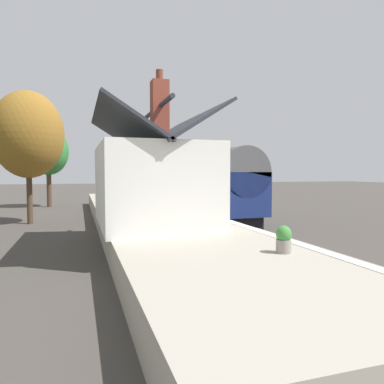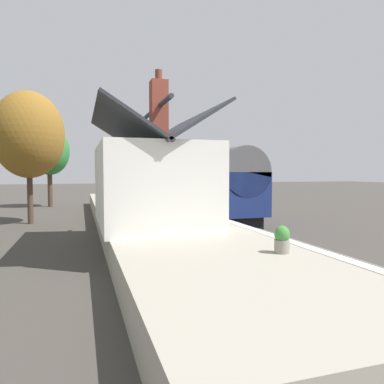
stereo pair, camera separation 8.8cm
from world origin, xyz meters
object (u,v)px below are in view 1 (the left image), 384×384
object	(u,v)px
planter_edge_far	(105,193)
tree_behind_building	(28,135)
train	(210,184)
bench_by_lamp	(133,191)
tree_mid_background	(48,151)
planter_under_sign	(137,201)
planter_bench_left	(284,239)
station_sign_board	(164,185)
planter_bench_right	(145,193)
station_building	(151,182)
planter_by_door	(110,206)
bench_near_building	(143,195)

from	to	relation	value
planter_edge_far	tree_behind_building	size ratio (longest dim) A/B	0.14
train	bench_by_lamp	world-z (taller)	train
tree_behind_building	tree_mid_background	world-z (taller)	tree_behind_building
planter_under_sign	planter_bench_left	bearing A→B (deg)	-174.18
bench_by_lamp	planter_under_sign	size ratio (longest dim) A/B	1.69
train	station_sign_board	world-z (taller)	train
planter_bench_left	tree_mid_background	size ratio (longest dim) A/B	0.10
train	planter_bench_right	xyz separation A→B (m)	(5.42, 3.21, -0.82)
planter_bench_right	tree_mid_background	world-z (taller)	tree_mid_background
station_building	planter_edge_far	size ratio (longest dim) A/B	6.46
planter_by_door	bench_near_building	bearing A→B (deg)	-26.78
bench_near_building	planter_bench_left	distance (m)	16.15
station_sign_board	train	bearing A→B (deg)	-104.82
planter_edge_far	bench_by_lamp	bearing A→B (deg)	-116.71
planter_bench_right	bench_near_building	bearing A→B (deg)	166.93
bench_near_building	planter_bench_right	size ratio (longest dim) A/B	1.66
bench_by_lamp	tree_behind_building	distance (m)	10.10
station_building	tree_mid_background	world-z (taller)	tree_mid_background
tree_mid_background	planter_by_door	bearing A→B (deg)	-164.39
planter_by_door	tree_behind_building	distance (m)	6.82
bench_near_building	tree_mid_background	size ratio (longest dim) A/B	0.21
planter_edge_far	planter_bench_left	bearing A→B (deg)	-172.79
train	tree_mid_background	size ratio (longest dim) A/B	1.60
planter_by_door	tree_mid_background	bearing A→B (deg)	15.61
planter_bench_left	planter_under_sign	size ratio (longest dim) A/B	0.83
bench_near_building	planter_by_door	size ratio (longest dim) A/B	1.63
bench_by_lamp	planter_edge_far	size ratio (longest dim) A/B	1.31
bench_by_lamp	tree_behind_building	size ratio (longest dim) A/B	0.18
station_building	tree_mid_background	xyz separation A→B (m)	(19.31, 5.13, 2.18)
planter_under_sign	tree_mid_background	xyz separation A→B (m)	(11.13, 5.88, 3.53)
station_building	planter_bench_right	size ratio (longest dim) A/B	8.11
train	bench_by_lamp	xyz separation A→B (m)	(7.45, 3.80, -0.78)
train	planter_edge_far	bearing A→B (deg)	34.79
bench_by_lamp	planter_bench_left	xyz separation A→B (m)	(-21.12, -0.69, -0.13)
planter_edge_far	train	bearing A→B (deg)	-145.21
planter_bench_right	planter_by_door	distance (m)	8.67
bench_by_lamp	station_building	bearing A→B (deg)	174.35
station_sign_board	bench_near_building	bearing A→B (deg)	32.10
tree_mid_background	planter_bench_right	bearing A→B (deg)	-130.61
planter_by_door	planter_under_sign	size ratio (longest dim) A/B	1.05
tree_behind_building	planter_by_door	bearing A→B (deg)	-130.85
planter_by_door	train	bearing A→B (deg)	-68.01
bench_by_lamp	station_sign_board	xyz separation A→B (m)	(-6.71, -0.99, 0.71)
station_sign_board	tree_behind_building	bearing A→B (deg)	87.69
planter_under_sign	train	bearing A→B (deg)	-96.14
planter_edge_far	tree_behind_building	world-z (taller)	tree_behind_building
station_building	station_sign_board	size ratio (longest dim) A/B	4.40
station_building	planter_bench_right	world-z (taller)	station_building
planter_under_sign	bench_by_lamp	bearing A→B (deg)	-6.17
planter_under_sign	planter_edge_far	world-z (taller)	planter_edge_far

